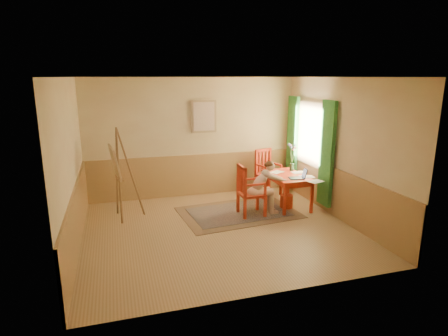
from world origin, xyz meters
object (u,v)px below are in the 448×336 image
object	(u,v)px
chair_left	(249,191)
laptop	(299,176)
table	(287,179)
chair_back	(267,172)
easel	(117,166)
figure	(263,186)

from	to	relation	value
chair_left	laptop	world-z (taller)	chair_left
table	laptop	size ratio (longest dim) A/B	3.05
chair_left	laptop	size ratio (longest dim) A/B	2.72
table	laptop	xyz separation A→B (m)	(0.10, -0.35, 0.13)
chair_back	easel	distance (m)	3.62
easel	figure	bearing A→B (deg)	-12.20
easel	table	bearing A→B (deg)	-4.67
chair_left	chair_back	bearing A→B (deg)	53.70
chair_back	easel	size ratio (longest dim) A/B	0.59
table	chair_back	bearing A→B (deg)	92.97
chair_left	easel	bearing A→B (deg)	166.73
chair_left	easel	size ratio (longest dim) A/B	0.58
chair_left	figure	world-z (taller)	figure
chair_back	chair_left	bearing A→B (deg)	-126.30
chair_left	figure	bearing A→B (deg)	-2.80
figure	laptop	distance (m)	0.82
figure	easel	xyz separation A→B (m)	(-2.86, 0.62, 0.48)
laptop	chair_left	bearing A→B (deg)	178.09
figure	chair_left	bearing A→B (deg)	177.20
laptop	figure	bearing A→B (deg)	178.42
table	laptop	bearing A→B (deg)	-73.38
table	easel	size ratio (longest dim) A/B	0.65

